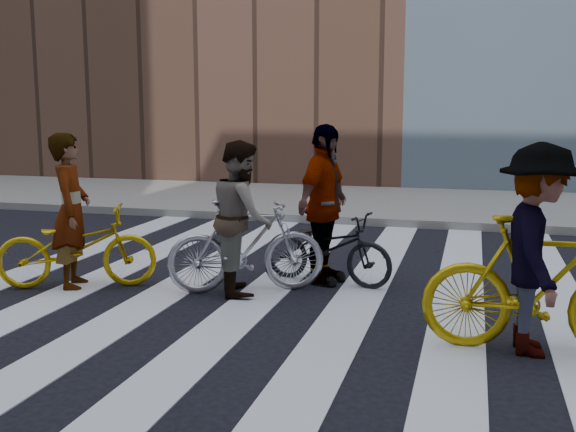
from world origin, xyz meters
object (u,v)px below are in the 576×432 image
at_px(bike_silver_mid, 246,246).
at_px(bike_yellow_right, 541,285).
at_px(bike_yellow_left, 77,247).
at_px(rider_mid, 242,217).
at_px(bike_dark_rear, 327,248).
at_px(rider_rear, 324,205).
at_px(rider_left, 71,211).
at_px(rider_right, 537,250).

distance_m(bike_silver_mid, bike_yellow_right, 3.34).
relative_size(bike_yellow_left, rider_mid, 1.05).
bearing_deg(bike_dark_rear, bike_silver_mid, 141.71).
height_order(bike_dark_rear, rider_rear, rider_rear).
bearing_deg(bike_yellow_left, bike_yellow_right, -121.59).
relative_size(bike_silver_mid, rider_left, 0.99).
xyz_separation_m(bike_yellow_left, rider_left, (-0.05, 0.00, 0.43)).
bearing_deg(rider_mid, bike_dark_rear, -77.16).
bearing_deg(bike_silver_mid, bike_yellow_left, 75.26).
bearing_deg(rider_right, rider_mid, 65.89).
distance_m(bike_yellow_right, rider_left, 5.28).
relative_size(rider_mid, rider_right, 0.96).
relative_size(bike_yellow_right, rider_left, 1.10).
relative_size(bike_silver_mid, bike_dark_rear, 1.08).
bearing_deg(rider_right, rider_rear, 48.02).
bearing_deg(rider_left, rider_right, -121.59).
bearing_deg(rider_left, bike_silver_mid, -103.08).
distance_m(bike_yellow_right, rider_mid, 3.40).
relative_size(bike_silver_mid, rider_mid, 1.03).
xyz_separation_m(rider_mid, rider_right, (3.12, -1.19, 0.04)).
bearing_deg(bike_dark_rear, bike_yellow_right, -115.50).
relative_size(rider_left, rider_mid, 1.04).
bearing_deg(rider_rear, bike_silver_mid, 143.47).
distance_m(bike_yellow_left, rider_mid, 2.05).
xyz_separation_m(bike_yellow_right, bike_dark_rear, (-2.30, 1.84, -0.16)).
distance_m(bike_dark_rear, rider_mid, 1.18).
xyz_separation_m(bike_yellow_left, rider_rear, (2.80, 0.99, 0.48)).
relative_size(bike_yellow_left, rider_right, 1.01).
bearing_deg(rider_right, bike_dark_rear, 47.41).
bearing_deg(bike_yellow_right, rider_rear, 48.62).
distance_m(bike_yellow_right, rider_rear, 3.01).
height_order(rider_right, rider_rear, rider_rear).
xyz_separation_m(bike_yellow_left, bike_yellow_right, (5.15, -0.86, 0.12)).
distance_m(bike_yellow_left, bike_silver_mid, 2.06).
xyz_separation_m(rider_mid, rider_rear, (0.82, 0.65, 0.09)).
xyz_separation_m(bike_silver_mid, rider_left, (-2.08, -0.33, 0.37)).
bearing_deg(bike_yellow_left, rider_right, -121.68).
relative_size(rider_left, rider_right, 1.00).
height_order(rider_left, rider_mid, rider_left).
height_order(bike_dark_rear, rider_left, rider_left).
height_order(bike_yellow_left, bike_dark_rear, bike_yellow_left).
height_order(bike_yellow_left, rider_left, rider_left).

